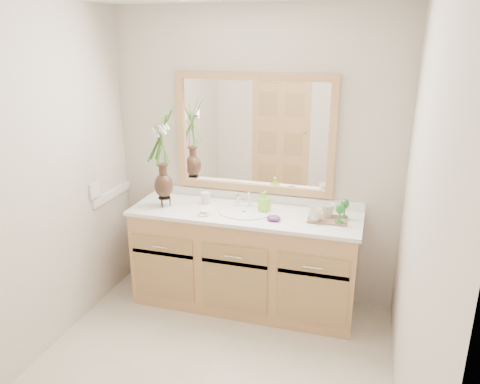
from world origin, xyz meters
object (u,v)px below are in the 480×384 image
(tumbler, at_px, (206,198))
(flower_vase, at_px, (162,146))
(soap_bottle, at_px, (264,202))
(tray, at_px, (327,219))

(tumbler, bearing_deg, flower_vase, -152.88)
(soap_bottle, bearing_deg, tray, 18.40)
(flower_vase, distance_m, tumbler, 0.57)
(flower_vase, xyz_separation_m, soap_bottle, (0.81, 0.12, -0.43))
(tray, bearing_deg, tumbler, 172.60)
(flower_vase, xyz_separation_m, tray, (1.32, 0.06, -0.49))
(flower_vase, bearing_deg, tumbler, 27.12)
(soap_bottle, bearing_deg, flower_vase, -146.58)
(tumbler, distance_m, tray, 1.02)
(tumbler, xyz_separation_m, soap_bottle, (0.51, -0.03, 0.02))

